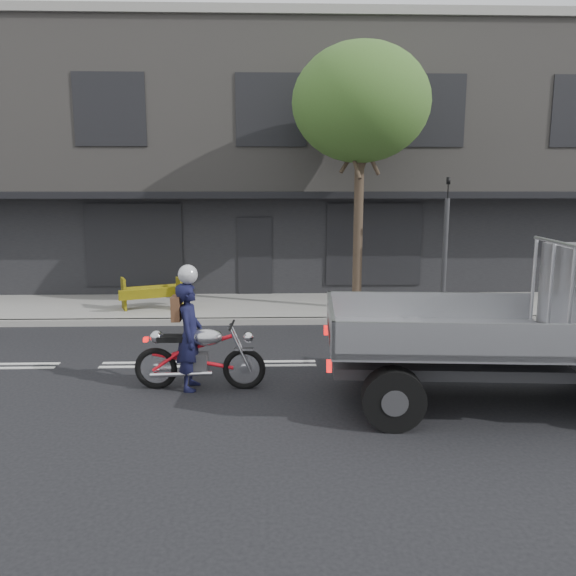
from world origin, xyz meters
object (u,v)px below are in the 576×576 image
Objects in this scene: motorcycle at (200,355)px; rider at (190,337)px; street_tree at (361,104)px; construction_barrier at (150,295)px; traffic_light_pole at (445,254)px.

motorcycle is 0.34m from rider.
rider is (-0.15, 0.00, 0.31)m from motorcycle.
street_tree is 3.14× the size of motorcycle.
motorcycle is 5.56m from construction_barrier.
rider is at bearing -177.55° from motorcycle.
street_tree is 7.09m from construction_barrier.
rider is at bearing -71.41° from construction_barrier.
motorcycle is at bearing -121.92° from street_tree.
traffic_light_pole is 7.41m from construction_barrier.
traffic_light_pole is at bearing 42.93° from motorcycle.
rider reaches higher than motorcycle.
construction_barrier is at bearing 21.04° from rider.
motorcycle is (-5.40, -4.61, -1.08)m from traffic_light_pole.
traffic_light_pole reaches higher than motorcycle.
traffic_light_pole is 7.25m from rider.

